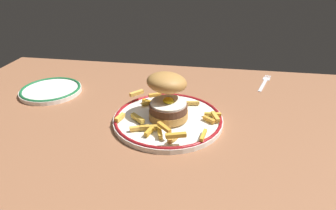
{
  "coord_description": "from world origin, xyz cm",
  "views": [
    {
      "loc": [
        10.39,
        -59.19,
        36.28
      ],
      "look_at": [
        0.51,
        0.67,
        4.6
      ],
      "focal_mm": 30.92,
      "sensor_mm": 36.0,
      "label": 1
    }
  ],
  "objects_px": {
    "spoon": "(167,76)",
    "burger": "(168,95)",
    "dinner_plate": "(168,119)",
    "fork": "(264,82)",
    "side_plate": "(51,90)"
  },
  "relations": [
    {
      "from": "fork",
      "to": "side_plate",
      "type": "bearing_deg",
      "value": -164.15
    },
    {
      "from": "burger",
      "to": "spoon",
      "type": "bearing_deg",
      "value": 100.22
    },
    {
      "from": "dinner_plate",
      "to": "burger",
      "type": "distance_m",
      "value": 0.06
    },
    {
      "from": "side_plate",
      "to": "fork",
      "type": "bearing_deg",
      "value": 15.85
    },
    {
      "from": "fork",
      "to": "spoon",
      "type": "relative_size",
      "value": 1.07
    },
    {
      "from": "dinner_plate",
      "to": "fork",
      "type": "bearing_deg",
      "value": 47.53
    },
    {
      "from": "burger",
      "to": "fork",
      "type": "xyz_separation_m",
      "value": [
        0.26,
        0.28,
        -0.07
      ]
    },
    {
      "from": "dinner_plate",
      "to": "side_plate",
      "type": "height_order",
      "value": "same"
    },
    {
      "from": "side_plate",
      "to": "spoon",
      "type": "xyz_separation_m",
      "value": [
        0.32,
        0.17,
        -0.0
      ]
    },
    {
      "from": "spoon",
      "to": "dinner_plate",
      "type": "bearing_deg",
      "value": -79.97
    },
    {
      "from": "spoon",
      "to": "burger",
      "type": "bearing_deg",
      "value": -79.78
    },
    {
      "from": "burger",
      "to": "spoon",
      "type": "xyz_separation_m",
      "value": [
        -0.05,
        0.28,
        -0.07
      ]
    },
    {
      "from": "side_plate",
      "to": "fork",
      "type": "distance_m",
      "value": 0.66
    },
    {
      "from": "burger",
      "to": "spoon",
      "type": "height_order",
      "value": "burger"
    },
    {
      "from": "dinner_plate",
      "to": "spoon",
      "type": "relative_size",
      "value": 2.0
    }
  ]
}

